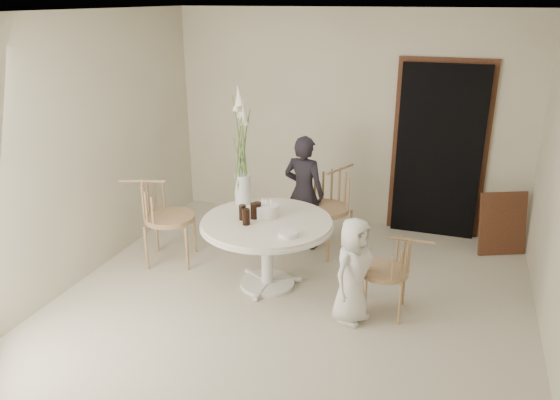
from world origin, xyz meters
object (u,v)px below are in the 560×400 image
(chair_far, at_px, (332,198))
(boy, at_px, (353,271))
(flower_vase, at_px, (242,159))
(girl, at_px, (304,192))
(chair_left, at_px, (157,209))
(birthday_cake, at_px, (266,210))
(chair_right, at_px, (397,264))
(table, at_px, (267,231))

(chair_far, distance_m, boy, 1.58)
(boy, relative_size, flower_vase, 0.80)
(chair_far, height_order, girl, girl)
(chair_far, height_order, flower_vase, flower_vase)
(chair_left, distance_m, birthday_cake, 1.31)
(chair_far, height_order, chair_right, chair_far)
(birthday_cake, bearing_deg, chair_right, -8.94)
(chair_left, xyz_separation_m, flower_vase, (0.94, 0.22, 0.59))
(chair_far, bearing_deg, girl, -142.02)
(boy, distance_m, flower_vase, 1.70)
(table, bearing_deg, chair_far, 70.62)
(chair_far, bearing_deg, chair_right, -30.28)
(chair_right, distance_m, boy, 0.43)
(chair_right, bearing_deg, chair_left, -96.85)
(chair_left, height_order, boy, boy)
(birthday_cake, xyz_separation_m, flower_vase, (-0.36, 0.27, 0.42))
(birthday_cake, distance_m, flower_vase, 0.62)
(girl, bearing_deg, chair_far, -157.35)
(chair_right, bearing_deg, table, -96.22)
(birthday_cake, relative_size, flower_vase, 0.21)
(girl, bearing_deg, table, 93.87)
(chair_left, height_order, girl, girl)
(chair_right, height_order, boy, boy)
(boy, bearing_deg, table, 93.32)
(girl, bearing_deg, boy, 130.29)
(chair_far, distance_m, flower_vase, 1.26)
(boy, bearing_deg, birthday_cake, 89.16)
(chair_far, xyz_separation_m, chair_left, (-1.74, -0.98, 0.00))
(girl, height_order, birthday_cake, girl)
(chair_far, bearing_deg, table, -86.07)
(flower_vase, bearing_deg, chair_right, -15.60)
(chair_far, relative_size, boy, 0.95)
(table, relative_size, chair_left, 1.38)
(table, xyz_separation_m, chair_left, (-1.34, 0.14, 0.01))
(boy, bearing_deg, chair_far, 44.15)
(flower_vase, bearing_deg, girl, 54.31)
(chair_far, relative_size, birthday_cake, 3.69)
(chair_right, distance_m, flower_vase, 1.92)
(flower_vase, bearing_deg, table, -42.00)
(birthday_cake, bearing_deg, table, -65.47)
(chair_left, relative_size, boy, 0.96)
(table, xyz_separation_m, boy, (0.95, -0.35, -0.11))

